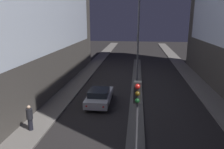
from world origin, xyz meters
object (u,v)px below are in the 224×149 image
pedestrian_on_left_sidewalk (30,117)px  traffic_light_near (137,111)px  street_lamp (139,25)px  traffic_light_mid (138,44)px  car_left_lane (99,96)px

pedestrian_on_left_sidewalk → traffic_light_near: bearing=-30.0°
traffic_light_near → street_lamp: 12.89m
traffic_light_mid → pedestrian_on_left_sidewalk: (-6.96, -20.29, -2.58)m
traffic_light_mid → pedestrian_on_left_sidewalk: 21.61m
traffic_light_near → street_lamp: street_lamp is taller
street_lamp → car_left_lane: size_ratio=2.22×
traffic_light_near → street_lamp: size_ratio=0.49×
traffic_light_near → pedestrian_on_left_sidewalk: (-6.96, 4.02, -2.58)m
street_lamp → car_left_lane: bearing=-134.9°
pedestrian_on_left_sidewalk → traffic_light_mid: bearing=71.1°
street_lamp → car_left_lane: 7.56m
traffic_light_mid → car_left_lane: 15.66m
street_lamp → traffic_light_mid: bearing=90.0°
car_left_lane → street_lamp: bearing=45.1°
car_left_lane → pedestrian_on_left_sidewalk: bearing=-125.5°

